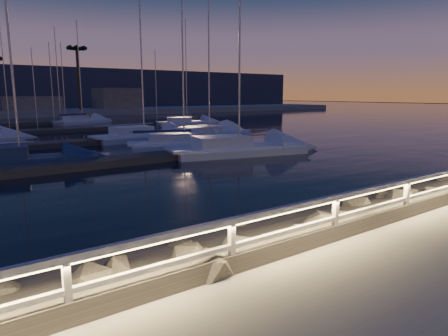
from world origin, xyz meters
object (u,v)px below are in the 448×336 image
at_px(sailboat_b, 16,160).
at_px(sailboat_h, 207,135).
at_px(sailboat_d, 235,148).
at_px(guard_rail, 303,215).
at_px(sailboat_g, 142,135).
at_px(sailboat_k, 81,121).
at_px(sailboat_l, 185,122).
at_px(sailboat_c, 181,143).

xyz_separation_m(sailboat_b, sailboat_h, (15.76, 5.27, 0.01)).
height_order(sailboat_d, sailboat_h, sailboat_d).
distance_m(guard_rail, sailboat_d, 17.75).
xyz_separation_m(sailboat_g, sailboat_k, (1.56, 22.70, -0.04)).
xyz_separation_m(guard_rail, sailboat_l, (19.58, 38.73, -0.98)).
bearing_deg(sailboat_b, sailboat_l, 54.68).
height_order(guard_rail, sailboat_d, sailboat_d).
bearing_deg(sailboat_b, guard_rail, -68.45).
bearing_deg(sailboat_h, sailboat_k, 79.76).
xyz_separation_m(sailboat_b, sailboat_g, (10.86, 8.06, 0.01)).
xyz_separation_m(sailboat_g, sailboat_h, (4.90, -2.79, -0.00)).
distance_m(sailboat_c, sailboat_g, 6.54).
distance_m(sailboat_b, sailboat_g, 13.52).
bearing_deg(sailboat_k, sailboat_h, -104.15).
bearing_deg(sailboat_d, sailboat_k, 102.81).
bearing_deg(sailboat_c, sailboat_b, -151.31).
height_order(guard_rail, sailboat_k, sailboat_k).
distance_m(sailboat_b, sailboat_k, 33.17).
bearing_deg(guard_rail, sailboat_l, 63.19).
distance_m(sailboat_b, sailboat_d, 12.87).
relative_size(sailboat_c, sailboat_d, 0.84).
distance_m(sailboat_d, sailboat_k, 33.74).
height_order(sailboat_c, sailboat_g, sailboat_g).
height_order(sailboat_b, sailboat_d, sailboat_d).
bearing_deg(sailboat_g, sailboat_b, -145.64).
relative_size(sailboat_c, sailboat_k, 1.02).
bearing_deg(sailboat_c, guard_rail, -91.52).
relative_size(guard_rail, sailboat_h, 2.73).
height_order(sailboat_c, sailboat_h, sailboat_h).
bearing_deg(sailboat_l, sailboat_d, -98.18).
bearing_deg(sailboat_d, sailboat_h, 81.21).
bearing_deg(sailboat_k, sailboat_b, -133.61).
distance_m(sailboat_d, sailboat_h, 8.87).
bearing_deg(guard_rail, sailboat_k, 79.06).
bearing_deg(sailboat_h, sailboat_g, 132.66).
xyz_separation_m(sailboat_b, sailboat_d, (12.52, -2.99, 0.01)).
distance_m(sailboat_b, sailboat_l, 30.69).
height_order(sailboat_d, sailboat_k, sailboat_d).
bearing_deg(sailboat_h, sailboat_c, -159.37).
bearing_deg(sailboat_b, sailboat_g, 48.61).
xyz_separation_m(guard_rail, sailboat_h, (12.76, 23.21, -0.92)).
relative_size(guard_rail, sailboat_d, 2.73).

